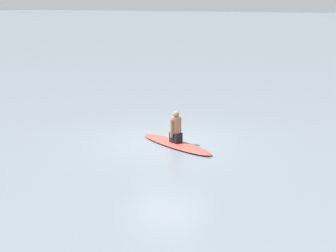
# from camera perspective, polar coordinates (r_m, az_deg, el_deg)

# --- Properties ---
(ground_plane) EXTENTS (400.00, 400.00, 0.00)m
(ground_plane) POSITION_cam_1_polar(r_m,az_deg,el_deg) (14.86, -0.29, -1.98)
(ground_plane) COLOR gray
(surfboard) EXTENTS (1.66, 3.04, 0.11)m
(surfboard) POSITION_cam_1_polar(r_m,az_deg,el_deg) (14.49, 0.96, -2.19)
(surfboard) COLOR #D84C3F
(surfboard) RESTS_ON ground
(person_paddler) EXTENTS (0.43, 0.40, 0.99)m
(person_paddler) POSITION_cam_1_polar(r_m,az_deg,el_deg) (14.35, 0.97, -0.26)
(person_paddler) COLOR black
(person_paddler) RESTS_ON surfboard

